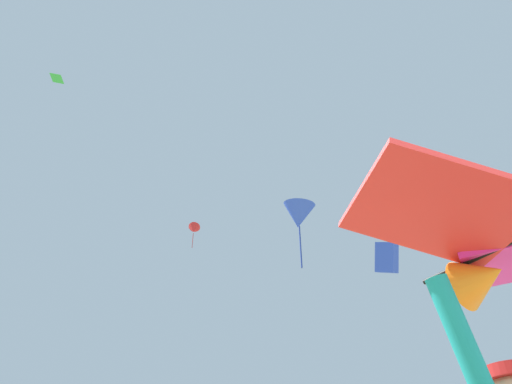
# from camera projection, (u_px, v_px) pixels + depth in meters

# --- Properties ---
(held_stunt_kite) EXTENTS (1.58, 0.85, 0.38)m
(held_stunt_kite) POSITION_uv_depth(u_px,v_px,m) (486.00, 250.00, 2.32)
(held_stunt_kite) COLOR black
(distant_kite_green_low_left) EXTENTS (0.65, 0.66, 0.23)m
(distant_kite_green_low_left) POSITION_uv_depth(u_px,v_px,m) (57.00, 78.00, 24.26)
(distant_kite_green_low_left) COLOR green
(distant_kite_red_mid_left) EXTENTS (0.95, 0.89, 1.83)m
(distant_kite_red_mid_left) POSITION_uv_depth(u_px,v_px,m) (194.00, 229.00, 32.15)
(distant_kite_red_mid_left) COLOR red
(distant_kite_blue_high_left) EXTENTS (1.07, 1.13, 1.32)m
(distant_kite_blue_high_left) POSITION_uv_depth(u_px,v_px,m) (387.00, 258.00, 17.60)
(distant_kite_blue_high_left) COLOR blue
(distant_kite_blue_low_right) EXTENTS (1.13, 1.26, 2.48)m
(distant_kite_blue_low_right) POSITION_uv_depth(u_px,v_px,m) (299.00, 216.00, 16.58)
(distant_kite_blue_low_right) COLOR blue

